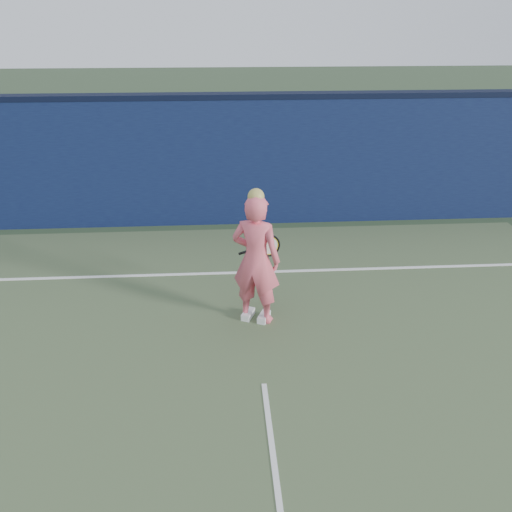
{
  "coord_description": "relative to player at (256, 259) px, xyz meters",
  "views": [
    {
      "loc": [
        -0.44,
        -4.19,
        4.05
      ],
      "look_at": [
        0.01,
        2.51,
        0.99
      ],
      "focal_mm": 38.0,
      "sensor_mm": 36.0,
      "label": 1
    }
  ],
  "objects": [
    {
      "name": "ground",
      "position": [
        -0.01,
        -2.51,
        -0.94
      ],
      "size": [
        80.0,
        80.0,
        0.0
      ],
      "primitive_type": "plane",
      "color": "#34452A",
      "rests_on": "ground"
    },
    {
      "name": "backstop_wall",
      "position": [
        -0.01,
        3.99,
        0.31
      ],
      "size": [
        24.0,
        0.4,
        2.5
      ],
      "primitive_type": "cube",
      "color": "#0C1336",
      "rests_on": "ground"
    },
    {
      "name": "court_lines",
      "position": [
        -0.01,
        -2.84,
        -0.93
      ],
      "size": [
        11.0,
        12.04,
        0.01
      ],
      "color": "white",
      "rests_on": "court_surface"
    },
    {
      "name": "wall_cap",
      "position": [
        -0.01,
        3.99,
        1.61
      ],
      "size": [
        24.0,
        0.42,
        0.1
      ],
      "primitive_type": "cube",
      "color": "black",
      "rests_on": "backstop_wall"
    },
    {
      "name": "player",
      "position": [
        0.0,
        0.0,
        0.0
      ],
      "size": [
        0.8,
        0.68,
        1.95
      ],
      "rotation": [
        0.0,
        0.0,
        2.75
      ],
      "color": "#EA5B6D",
      "rests_on": "ground"
    },
    {
      "name": "racket",
      "position": [
        0.2,
        0.46,
        -0.01
      ],
      "size": [
        0.62,
        0.15,
        0.33
      ],
      "rotation": [
        0.0,
        0.0,
        -0.06
      ],
      "color": "black",
      "rests_on": "ground"
    }
  ]
}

